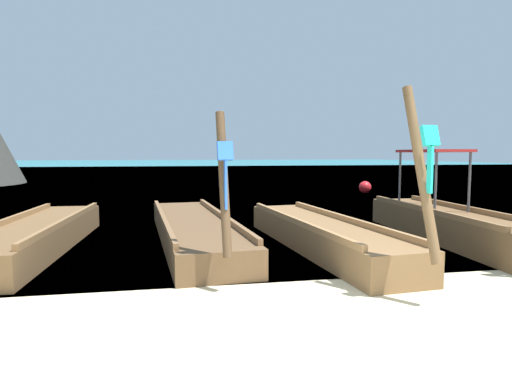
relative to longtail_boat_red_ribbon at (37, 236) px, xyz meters
name	(u,v)px	position (x,y,z in m)	size (l,w,h in m)	color
ground	(351,364)	(3.95, -5.12, -0.27)	(120.00, 120.00, 0.00)	beige
sea_water	(185,166)	(3.95, 57.26, -0.27)	(120.00, 120.00, 0.00)	teal
longtail_boat_red_ribbon	(37,236)	(0.00, 0.00, 0.00)	(1.31, 5.99, 2.70)	brown
longtail_boat_blue_ribbon	(193,230)	(2.86, 0.31, -0.03)	(1.81, 6.55, 2.34)	brown
longtail_boat_turquoise_ribbon	(321,234)	(5.17, -0.84, 0.00)	(1.57, 6.00, 2.62)	brown
longtail_boat_yellow_ribbon	(448,223)	(8.00, -0.51, 0.09)	(1.33, 5.76, 2.74)	brown
mooring_buoy_near	(365,187)	(10.88, 9.66, 0.00)	(0.54, 0.54, 0.54)	red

